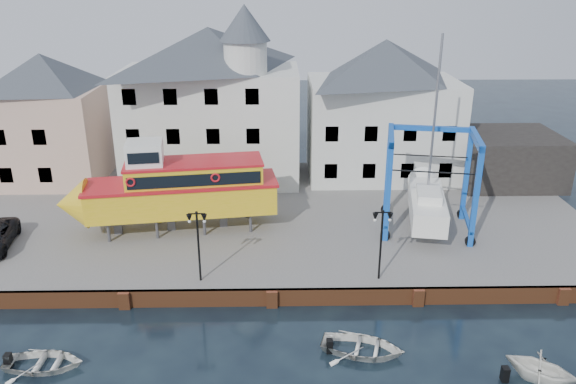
{
  "coord_description": "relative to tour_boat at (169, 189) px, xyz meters",
  "views": [
    {
      "loc": [
        0.39,
        -26.36,
        17.01
      ],
      "look_at": [
        1.0,
        7.0,
        4.0
      ],
      "focal_mm": 35.0,
      "sensor_mm": 36.0,
      "label": 1
    }
  ],
  "objects": [
    {
      "name": "motorboat_c",
      "position": [
        18.76,
        -14.2,
        -3.9
      ],
      "size": [
        4.09,
        3.98,
        1.64
      ],
      "primitive_type": "imported",
      "rotation": [
        0.0,
        0.0,
        0.96
      ],
      "color": "white",
      "rests_on": "ground"
    },
    {
      "name": "motorboat_d",
      "position": [
        -3.76,
        -12.85,
        -3.9
      ],
      "size": [
        3.67,
        2.66,
        0.75
      ],
      "primitive_type": "imported",
      "rotation": [
        0.0,
        0.0,
        1.55
      ],
      "color": "white",
      "rests_on": "ground"
    },
    {
      "name": "hardstanding",
      "position": [
        6.75,
        3.06,
        -3.4
      ],
      "size": [
        44.0,
        22.0,
        1.0
      ],
      "primitive_type": "cube",
      "color": "#605E5C",
      "rests_on": "ground"
    },
    {
      "name": "lamp_post_left",
      "position": [
        2.75,
        -6.74,
        0.27
      ],
      "size": [
        1.12,
        0.32,
        4.2
      ],
      "color": "black",
      "rests_on": "hardstanding"
    },
    {
      "name": "travel_lift",
      "position": [
        17.1,
        0.55,
        -0.78
      ],
      "size": [
        6.65,
        8.65,
        12.69
      ],
      "rotation": [
        0.0,
        0.0,
        -0.18
      ],
      "color": "#105BB5",
      "rests_on": "hardstanding"
    },
    {
      "name": "building_white_right",
      "position": [
        15.75,
        11.06,
        2.69
      ],
      "size": [
        12.0,
        8.0,
        11.2
      ],
      "color": "silver",
      "rests_on": "hardstanding"
    },
    {
      "name": "tour_boat",
      "position": [
        0.0,
        0.0,
        0.0
      ],
      "size": [
        14.48,
        5.33,
        6.16
      ],
      "rotation": [
        0.0,
        0.0,
        0.14
      ],
      "color": "#59595E",
      "rests_on": "hardstanding"
    },
    {
      "name": "lamp_post_right",
      "position": [
        12.75,
        -6.74,
        0.27
      ],
      "size": [
        1.12,
        0.32,
        4.2
      ],
      "color": "black",
      "rests_on": "hardstanding"
    },
    {
      "name": "motorboat_b",
      "position": [
        11.13,
        -12.03,
        -3.9
      ],
      "size": [
        4.59,
        3.8,
        0.82
      ],
      "primitive_type": "imported",
      "rotation": [
        0.0,
        0.0,
        1.3
      ],
      "color": "white",
      "rests_on": "ground"
    },
    {
      "name": "quay_wall",
      "position": [
        6.75,
        -7.83,
        -3.4
      ],
      "size": [
        44.0,
        0.47,
        1.0
      ],
      "color": "brown",
      "rests_on": "ground"
    },
    {
      "name": "building_white_main",
      "position": [
        1.88,
        10.46,
        3.44
      ],
      "size": [
        14.0,
        8.3,
        14.0
      ],
      "color": "silver",
      "rests_on": "hardstanding"
    },
    {
      "name": "building_pink",
      "position": [
        -11.25,
        10.06,
        2.24
      ],
      "size": [
        8.0,
        7.0,
        10.3
      ],
      "color": "#CBA58D",
      "rests_on": "hardstanding"
    },
    {
      "name": "shed_dark",
      "position": [
        25.75,
        9.06,
        -0.9
      ],
      "size": [
        8.0,
        7.0,
        4.0
      ],
      "primitive_type": "cube",
      "color": "black",
      "rests_on": "hardstanding"
    },
    {
      "name": "ground",
      "position": [
        6.75,
        -7.94,
        -3.9
      ],
      "size": [
        140.0,
        140.0,
        0.0
      ],
      "primitive_type": "plane",
      "color": "black",
      "rests_on": "ground"
    }
  ]
}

